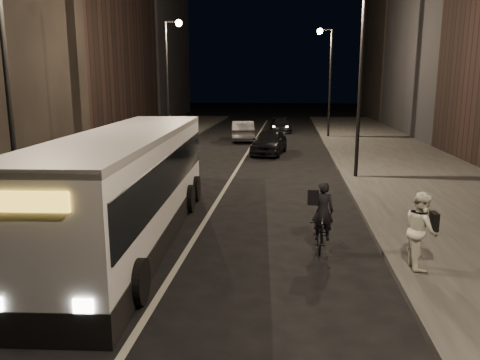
% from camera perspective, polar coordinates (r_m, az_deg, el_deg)
% --- Properties ---
extents(ground, '(180.00, 180.00, 0.00)m').
position_cam_1_polar(ground, '(10.39, -9.26, -12.85)').
color(ground, black).
rests_on(ground, ground).
extents(sidewalk_right, '(7.00, 70.00, 0.16)m').
position_cam_1_polar(sidewalk_right, '(24.20, 20.08, 1.05)').
color(sidewalk_right, '#323230').
rests_on(sidewalk_right, ground).
extents(sidewalk_left, '(7.00, 70.00, 0.16)m').
position_cam_1_polar(sidewalk_left, '(25.96, -19.35, 1.80)').
color(sidewalk_left, '#323230').
rests_on(sidewalk_left, ground).
extents(streetlight_right_mid, '(1.20, 0.44, 8.12)m').
position_cam_1_polar(streetlight_right_mid, '(21.28, 13.88, 14.35)').
color(streetlight_right_mid, black).
rests_on(streetlight_right_mid, sidewalk_right).
extents(streetlight_right_far, '(1.20, 0.44, 8.12)m').
position_cam_1_polar(streetlight_right_far, '(37.20, 10.57, 13.28)').
color(streetlight_right_far, black).
rests_on(streetlight_right_far, sidewalk_right).
extents(streetlight_left_near, '(1.20, 0.44, 8.12)m').
position_cam_1_polar(streetlight_left_near, '(15.34, -26.00, 14.62)').
color(streetlight_left_near, black).
rests_on(streetlight_left_near, sidewalk_left).
extents(streetlight_left_far, '(1.20, 0.44, 8.12)m').
position_cam_1_polar(streetlight_left_far, '(32.10, -8.48, 13.60)').
color(streetlight_left_far, black).
rests_on(streetlight_left_far, sidewalk_left).
extents(city_bus, '(3.18, 11.32, 3.02)m').
position_cam_1_polar(city_bus, '(13.18, -13.25, -0.16)').
color(city_bus, white).
rests_on(city_bus, ground).
extents(cyclist_on_bicycle, '(0.71, 1.65, 1.86)m').
position_cam_1_polar(cyclist_on_bicycle, '(12.43, 9.92, -5.62)').
color(cyclist_on_bicycle, black).
rests_on(cyclist_on_bicycle, ground).
extents(pedestrian_woman, '(0.73, 0.90, 1.76)m').
position_cam_1_polar(pedestrian_woman, '(11.36, 21.19, -5.72)').
color(pedestrian_woman, white).
rests_on(pedestrian_woman, sidewalk_right).
extents(car_near, '(2.34, 4.60, 1.50)m').
position_cam_1_polar(car_near, '(28.51, 3.57, 4.66)').
color(car_near, black).
rests_on(car_near, ground).
extents(car_mid, '(2.20, 4.73, 1.50)m').
position_cam_1_polar(car_mid, '(35.04, 0.31, 6.02)').
color(car_mid, '#3E3F41').
rests_on(car_mid, ground).
extents(car_far, '(2.15, 4.31, 1.20)m').
position_cam_1_polar(car_far, '(41.53, 5.00, 6.68)').
color(car_far, black).
rests_on(car_far, ground).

